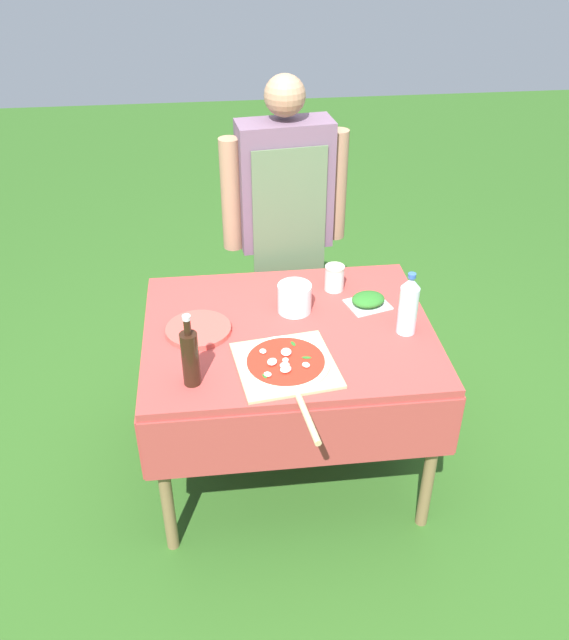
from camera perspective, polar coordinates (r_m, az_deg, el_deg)
The scene contains 10 objects.
ground_plane at distance 3.29m, azimuth 0.29°, elevation -11.93°, with size 12.00×12.00×0.00m, color #2D5B1E.
prep_table at distance 2.84m, azimuth 0.33°, elevation -2.25°, with size 1.20×0.96×0.78m.
person_cook at distance 3.30m, azimuth 0.03°, elevation 8.79°, with size 0.60×0.24×1.62m.
pizza_on_peel at distance 2.55m, azimuth 0.16°, elevation -3.85°, with size 0.41×0.64×0.05m.
oil_bottle at distance 2.45m, azimuth -7.95°, elevation -3.11°, with size 0.06×0.06×0.29m.
water_bottle at distance 2.73m, azimuth 10.40°, elevation 1.26°, with size 0.08×0.08×0.27m.
herb_container at distance 2.93m, azimuth 7.06°, elevation 1.67°, with size 0.21×0.19×0.05m.
mixing_tub at distance 2.86m, azimuth 0.85°, elevation 1.86°, with size 0.14×0.14×0.12m, color silver.
plate_stack at distance 2.78m, azimuth -7.26°, elevation -0.79°, with size 0.27×0.27×0.02m.
sauce_jar at distance 3.02m, azimuth 4.22°, elevation 3.45°, with size 0.09×0.09×0.12m.
Camera 1 is at (-0.28, -2.27, 2.36)m, focal length 38.00 mm.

